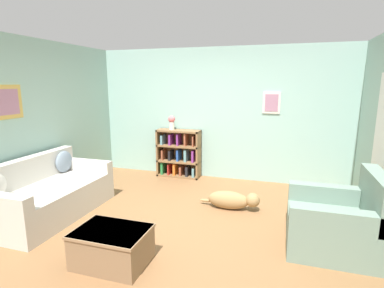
{
  "coord_description": "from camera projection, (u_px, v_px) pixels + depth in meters",
  "views": [
    {
      "loc": [
        1.26,
        -3.63,
        1.91
      ],
      "look_at": [
        0.0,
        0.4,
        1.05
      ],
      "focal_mm": 28.0,
      "sensor_mm": 36.0,
      "label": 1
    }
  ],
  "objects": [
    {
      "name": "ground_plane",
      "position": [
        183.0,
        224.0,
        4.14
      ],
      "size": [
        14.0,
        14.0,
        0.0
      ],
      "primitive_type": "plane",
      "color": "brown"
    },
    {
      "name": "wall_back",
      "position": [
        220.0,
        114.0,
        5.99
      ],
      "size": [
        5.6,
        0.13,
        2.6
      ],
      "color": "#93BCB2",
      "rests_on": "ground_plane"
    },
    {
      "name": "wall_left",
      "position": [
        27.0,
        123.0,
        4.63
      ],
      "size": [
        0.13,
        5.0,
        2.6
      ],
      "color": "#93BCB2",
      "rests_on": "ground_plane"
    },
    {
      "name": "couch",
      "position": [
        48.0,
        195.0,
        4.38
      ],
      "size": [
        0.95,
        1.83,
        0.84
      ],
      "color": "beige",
      "rests_on": "ground_plane"
    },
    {
      "name": "bookshelf",
      "position": [
        179.0,
        154.0,
        6.19
      ],
      "size": [
        0.89,
        0.31,
        0.98
      ],
      "color": "olive",
      "rests_on": "ground_plane"
    },
    {
      "name": "recliner_chair",
      "position": [
        340.0,
        222.0,
        3.48
      ],
      "size": [
        1.02,
        0.98,
        0.93
      ],
      "color": "gray",
      "rests_on": "ground_plane"
    },
    {
      "name": "coffee_table",
      "position": [
        112.0,
        246.0,
        3.19
      ],
      "size": [
        0.78,
        0.56,
        0.39
      ],
      "color": "#846647",
      "rests_on": "ground_plane"
    },
    {
      "name": "dog",
      "position": [
        232.0,
        200.0,
        4.6
      ],
      "size": [
        0.95,
        0.25,
        0.29
      ],
      "color": "#9E7A4C",
      "rests_on": "ground_plane"
    },
    {
      "name": "vase",
      "position": [
        172.0,
        122.0,
        6.08
      ],
      "size": [
        0.14,
        0.14,
        0.29
      ],
      "color": "silver",
      "rests_on": "bookshelf"
    }
  ]
}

